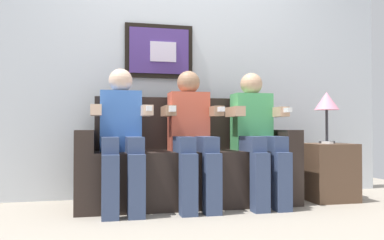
# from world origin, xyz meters

# --- Properties ---
(ground_plane) EXTENTS (5.46, 5.46, 0.00)m
(ground_plane) POSITION_xyz_m (0.00, 0.00, 0.00)
(ground_plane) COLOR #9E9384
(back_wall_assembly) EXTENTS (4.20, 0.10, 2.60)m
(back_wall_assembly) POSITION_xyz_m (-0.01, 0.76, 1.30)
(back_wall_assembly) COLOR silver
(back_wall_assembly) RESTS_ON ground_plane
(couch) EXTENTS (1.80, 0.58, 0.90)m
(couch) POSITION_xyz_m (0.00, 0.33, 0.31)
(couch) COLOR #2D231E
(couch) RESTS_ON ground_plane
(person_on_left) EXTENTS (0.46, 0.56, 1.11)m
(person_on_left) POSITION_xyz_m (-0.56, 0.16, 0.61)
(person_on_left) COLOR #3F72CC
(person_on_left) RESTS_ON ground_plane
(person_in_middle) EXTENTS (0.46, 0.56, 1.11)m
(person_in_middle) POSITION_xyz_m (-0.00, 0.16, 0.61)
(person_in_middle) COLOR #D8593F
(person_in_middle) RESTS_ON ground_plane
(person_on_right) EXTENTS (0.46, 0.56, 1.11)m
(person_on_right) POSITION_xyz_m (0.56, 0.16, 0.61)
(person_on_right) COLOR #4CB266
(person_on_right) RESTS_ON ground_plane
(side_table_right) EXTENTS (0.40, 0.40, 0.50)m
(side_table_right) POSITION_xyz_m (1.25, 0.22, 0.25)
(side_table_right) COLOR brown
(side_table_right) RESTS_ON ground_plane
(table_lamp) EXTENTS (0.22, 0.22, 0.46)m
(table_lamp) POSITION_xyz_m (1.27, 0.27, 0.86)
(table_lamp) COLOR #333338
(table_lamp) RESTS_ON side_table_right
(spare_remote_on_table) EXTENTS (0.04, 0.13, 0.02)m
(spare_remote_on_table) POSITION_xyz_m (1.20, 0.15, 0.51)
(spare_remote_on_table) COLOR white
(spare_remote_on_table) RESTS_ON side_table_right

